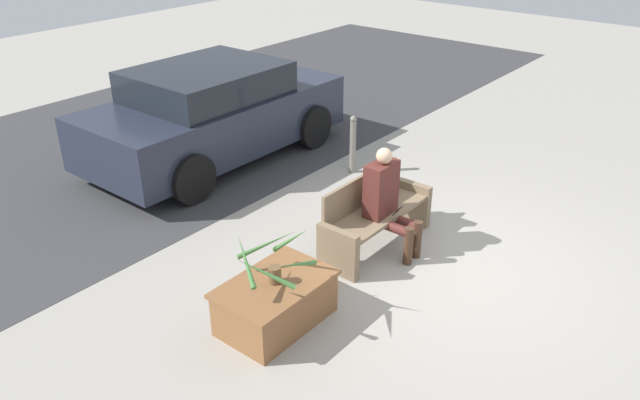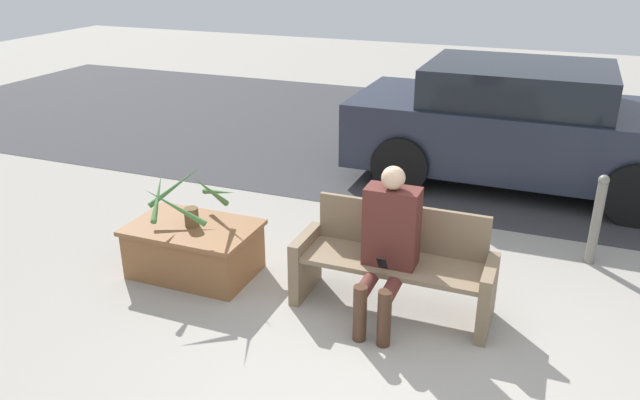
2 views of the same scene
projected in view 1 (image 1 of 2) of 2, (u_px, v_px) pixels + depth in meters
The scene contains 8 objects.
ground_plane at pixel (446, 264), 6.96m from camera, with size 30.00×30.00×0.00m, color #9E998E.
road_surface at pixel (134, 144), 10.16m from camera, with size 20.00×6.00×0.01m, color #38383A.
bench at pixel (374, 215), 7.17m from camera, with size 1.59×0.52×0.83m.
person_seated at pixel (387, 198), 6.94m from camera, with size 0.41×0.61×1.25m.
planter_box at pixel (276, 301), 5.93m from camera, with size 1.11×0.72×0.47m.
potted_plant at pixel (273, 261), 5.71m from camera, with size 0.80×0.80×0.57m.
parked_car at pixel (214, 113), 9.34m from camera, with size 4.05×1.98×1.44m.
bollard_post at pixel (353, 143), 8.97m from camera, with size 0.10×0.10×0.87m.
Camera 1 is at (-5.46, -2.59, 3.80)m, focal length 35.00 mm.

